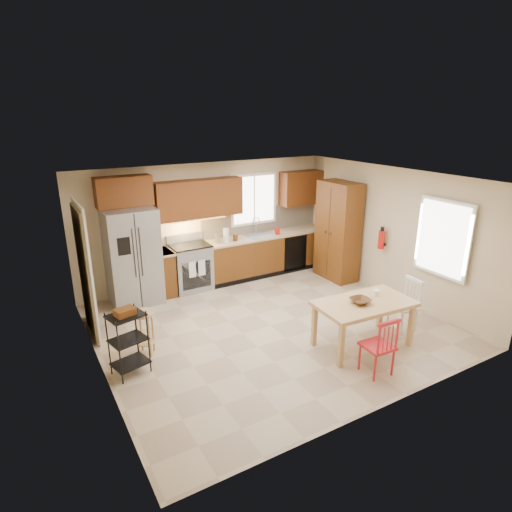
{
  "coord_description": "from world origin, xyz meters",
  "views": [
    {
      "loc": [
        -3.49,
        -5.52,
        3.48
      ],
      "look_at": [
        -0.05,
        0.4,
        1.15
      ],
      "focal_mm": 30.0,
      "sensor_mm": 36.0,
      "label": 1
    }
  ],
  "objects": [
    {
      "name": "doorway",
      "position": [
        -2.67,
        1.3,
        1.05
      ],
      "size": [
        0.04,
        0.95,
        2.1
      ],
      "primitive_type": "cube",
      "color": "#8C7A59",
      "rests_on": "wall_left"
    },
    {
      "name": "upper_over_fridge",
      "position": [
        -1.7,
        2.33,
        2.1
      ],
      "size": [
        1.0,
        0.35,
        0.55
      ],
      "primitive_type": "cube",
      "color": "#633210",
      "rests_on": "wall_back"
    },
    {
      "name": "wall_right",
      "position": [
        2.75,
        0.0,
        1.25
      ],
      "size": [
        0.02,
        5.0,
        2.5
      ],
      "primitive_type": "cube",
      "color": "#CCB793",
      "rests_on": "ground"
    },
    {
      "name": "floor",
      "position": [
        0.0,
        0.0,
        0.0
      ],
      "size": [
        5.5,
        5.5,
        0.0
      ],
      "primitive_type": "plane",
      "color": "tan",
      "rests_on": "ground"
    },
    {
      "name": "fire_extinguisher",
      "position": [
        2.63,
        0.15,
        1.1
      ],
      "size": [
        0.12,
        0.12,
        0.36
      ],
      "primitive_type": "cylinder",
      "color": "red",
      "rests_on": "wall_right"
    },
    {
      "name": "chair_white",
      "position": [
        1.85,
        -1.2,
        0.44
      ],
      "size": [
        0.43,
        0.43,
        0.87
      ],
      "primitive_type": null,
      "rotation": [
        0.0,
        0.0,
        1.51
      ],
      "color": "silver",
      "rests_on": "floor"
    },
    {
      "name": "window_right",
      "position": [
        2.68,
        -1.15,
        1.45
      ],
      "size": [
        0.04,
        1.02,
        1.32
      ],
      "primitive_type": "cube",
      "color": "white",
      "rests_on": "wall_right"
    },
    {
      "name": "refrigerator",
      "position": [
        -1.7,
        2.12,
        0.91
      ],
      "size": [
        0.92,
        0.75,
        1.82
      ],
      "primitive_type": "cube",
      "color": "gray",
      "rests_on": "floor"
    },
    {
      "name": "wall_back",
      "position": [
        0.0,
        2.5,
        1.25
      ],
      "size": [
        5.5,
        0.02,
        2.5
      ],
      "primitive_type": "cube",
      "color": "#CCB793",
      "rests_on": "ground"
    },
    {
      "name": "window_back",
      "position": [
        1.1,
        2.48,
        1.65
      ],
      "size": [
        1.12,
        0.04,
        1.12
      ],
      "primitive_type": "cube",
      "color": "white",
      "rests_on": "wall_back"
    },
    {
      "name": "pantry",
      "position": [
        2.43,
        1.2,
        1.05
      ],
      "size": [
        0.5,
        0.95,
        2.1
      ],
      "primitive_type": "cube",
      "color": "#5B2D10",
      "rests_on": "floor"
    },
    {
      "name": "dining_table",
      "position": [
        0.9,
        -1.25,
        0.36
      ],
      "size": [
        1.54,
        0.93,
        0.72
      ],
      "primitive_type": null,
      "rotation": [
        0.0,
        0.0,
        -0.06
      ],
      "color": "tan",
      "rests_on": "floor"
    },
    {
      "name": "paper_towel",
      "position": [
        0.25,
        2.15,
        1.04
      ],
      "size": [
        0.12,
        0.12,
        0.28
      ],
      "primitive_type": "cylinder",
      "color": "silver",
      "rests_on": "base_cabinet_run"
    },
    {
      "name": "base_cabinet_run",
      "position": [
        1.29,
        2.2,
        0.45
      ],
      "size": [
        2.92,
        0.6,
        0.9
      ],
      "primitive_type": "cube",
      "color": "#5B2D10",
      "rests_on": "floor"
    },
    {
      "name": "wall_front",
      "position": [
        0.0,
        -2.5,
        1.25
      ],
      "size": [
        5.5,
        0.02,
        2.5
      ],
      "primitive_type": "cube",
      "color": "#CCB793",
      "rests_on": "ground"
    },
    {
      "name": "sink",
      "position": [
        1.1,
        2.2,
        0.86
      ],
      "size": [
        0.62,
        0.46,
        0.16
      ],
      "primitive_type": "cube",
      "color": "gray",
      "rests_on": "base_cabinet_run"
    },
    {
      "name": "upper_left_block",
      "position": [
        -0.25,
        2.33,
        1.83
      ],
      "size": [
        1.8,
        0.35,
        0.75
      ],
      "primitive_type": "cube",
      "color": "#633210",
      "rests_on": "wall_back"
    },
    {
      "name": "table_bowl",
      "position": [
        0.8,
        -1.25,
        0.73
      ],
      "size": [
        0.32,
        0.32,
        0.07
      ],
      "primitive_type": "imported",
      "rotation": [
        0.0,
        0.0,
        -0.06
      ],
      "color": "#523115",
      "rests_on": "dining_table"
    },
    {
      "name": "table_jar",
      "position": [
        1.22,
        -1.16,
        0.76
      ],
      "size": [
        0.11,
        0.11,
        0.12
      ],
      "primitive_type": "cylinder",
      "rotation": [
        0.0,
        0.0,
        -0.06
      ],
      "color": "silver",
      "rests_on": "dining_table"
    },
    {
      "name": "backsplash",
      "position": [
        1.29,
        2.48,
        1.18
      ],
      "size": [
        2.92,
        0.03,
        0.55
      ],
      "primitive_type": "cube",
      "color": "beige",
      "rests_on": "wall_back"
    },
    {
      "name": "range_stove",
      "position": [
        -0.55,
        2.19,
        0.46
      ],
      "size": [
        0.76,
        0.63,
        0.92
      ],
      "primitive_type": "cube",
      "color": "gray",
      "rests_on": "floor"
    },
    {
      "name": "wall_left",
      "position": [
        -2.75,
        0.0,
        1.25
      ],
      "size": [
        0.02,
        5.0,
        2.5
      ],
      "primitive_type": "cube",
      "color": "#CCB793",
      "rests_on": "ground"
    },
    {
      "name": "upper_right_block",
      "position": [
        2.25,
        2.33,
        1.83
      ],
      "size": [
        1.0,
        0.35,
        0.75
      ],
      "primitive_type": "cube",
      "color": "#633210",
      "rests_on": "wall_back"
    },
    {
      "name": "canister_wood",
      "position": [
        0.45,
        2.12,
        0.97
      ],
      "size": [
        0.1,
        0.1,
        0.14
      ],
      "primitive_type": "cylinder",
      "color": "#523115",
      "rests_on": "base_cabinet_run"
    },
    {
      "name": "undercab_glow",
      "position": [
        -0.55,
        2.3,
        1.43
      ],
      "size": [
        1.6,
        0.3,
        0.01
      ],
      "primitive_type": "cube",
      "color": "#FFBF66",
      "rests_on": "wall_back"
    },
    {
      "name": "utility_cart",
      "position": [
        -2.41,
        -0.19,
        0.47
      ],
      "size": [
        0.54,
        0.46,
        0.94
      ],
      "primitive_type": null,
      "rotation": [
        0.0,
        0.0,
        0.24
      ],
      "color": "black",
      "rests_on": "floor"
    },
    {
      "name": "chair_red",
      "position": [
        0.55,
        -1.9,
        0.44
      ],
      "size": [
        0.43,
        0.43,
        0.87
      ],
      "primitive_type": null,
      "rotation": [
        0.0,
        0.0,
        -0.06
      ],
      "color": "#B21B21",
      "rests_on": "floor"
    },
    {
      "name": "dishwasher",
      "position": [
        1.85,
        1.91,
        0.45
      ],
      "size": [
        0.6,
        0.02,
        0.78
      ],
      "primitive_type": "cube",
      "color": "black",
      "rests_on": "floor"
    },
    {
      "name": "bar_stool",
      "position": [
        -2.08,
        0.19,
        0.35
      ],
      "size": [
        0.38,
        0.38,
        0.69
      ],
      "primitive_type": null,
      "rotation": [
        0.0,
        0.0,
        0.15
      ],
      "color": "tan",
      "rests_on": "floor"
    },
    {
      "name": "canister_steel",
      "position": [
        0.05,
        2.15,
        0.99
      ],
      "size": [
        0.11,
        0.11,
        0.18
      ],
      "primitive_type": "cylinder",
      "color": "gray",
      "rests_on": "base_cabinet_run"
    },
    {
      "name": "base_cabinet_narrow",
      "position": [
        -1.1,
        2.2,
        0.45
      ],
      "size": [
        0.3,
        0.6,
        0.9
      ],
      "primitive_type": "cube",
      "color": "#5B2D10",
      "rests_on": "floor"
    },
    {
      "name": "soap_bottle",
      "position": [
        1.48,
        2.1,
        1.0
      ],
      "size": [
        0.09,
        0.09,
        0.19
      ],
      "primitive_type": "imported",
      "color": "red",
      "rests_on": "base_cabinet_run"
    },
    {
      "name": "ceiling",
      "position": [
        0.0,
        0.0,
        2.5
      ],
      "size": [
        5.5,
        5.0,
        0.02
      ],
      "primitive_type": "cube",
      "color": "silver",
      "rests_on": "ground"
    }
  ]
}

